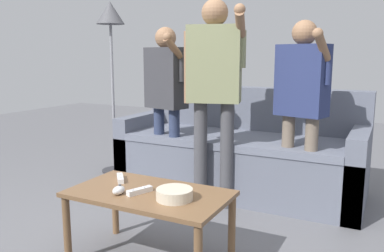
% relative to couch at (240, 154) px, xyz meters
% --- Properties ---
extents(ground_plane, '(12.00, 12.00, 0.00)m').
position_rel_couch_xyz_m(ground_plane, '(-0.17, -1.39, -0.32)').
color(ground_plane, slate).
extents(couch, '(2.15, 0.87, 0.91)m').
position_rel_couch_xyz_m(couch, '(0.00, 0.00, 0.00)').
color(couch, slate).
rests_on(couch, ground).
extents(coffee_table, '(0.92, 0.51, 0.43)m').
position_rel_couch_xyz_m(coffee_table, '(-0.01, -1.50, 0.06)').
color(coffee_table, brown).
rests_on(coffee_table, ground).
extents(snack_bowl, '(0.20, 0.20, 0.06)m').
position_rel_couch_xyz_m(snack_bowl, '(0.19, -1.54, 0.15)').
color(snack_bowl, beige).
rests_on(snack_bowl, coffee_table).
extents(game_remote_nunchuk, '(0.06, 0.09, 0.05)m').
position_rel_couch_xyz_m(game_remote_nunchuk, '(-0.13, -1.62, 0.14)').
color(game_remote_nunchuk, white).
rests_on(game_remote_nunchuk, coffee_table).
extents(floor_lamp, '(0.28, 0.28, 1.74)m').
position_rel_couch_xyz_m(floor_lamp, '(-1.37, -0.08, 1.14)').
color(floor_lamp, '#2D2D33').
rests_on(floor_lamp, ground).
extents(player_left, '(0.42, 0.37, 1.45)m').
position_rel_couch_xyz_m(player_left, '(-0.56, -0.36, 0.59)').
color(player_left, '#2D3856').
rests_on(player_left, ground).
extents(player_center, '(0.51, 0.32, 1.63)m').
position_rel_couch_xyz_m(player_center, '(-0.04, -0.52, 0.70)').
color(player_center, '#47474C').
rests_on(player_center, ground).
extents(player_right, '(0.42, 0.39, 1.46)m').
position_rel_couch_xyz_m(player_right, '(0.60, -0.35, 0.60)').
color(player_right, '#756656').
rests_on(player_right, ground).
extents(game_remote_wand_near, '(0.13, 0.14, 0.03)m').
position_rel_couch_xyz_m(game_remote_wand_near, '(-0.28, -1.41, 0.13)').
color(game_remote_wand_near, white).
rests_on(game_remote_wand_near, coffee_table).
extents(game_remote_wand_far, '(0.09, 0.16, 0.03)m').
position_rel_couch_xyz_m(game_remote_wand_far, '(-0.04, -1.55, 0.13)').
color(game_remote_wand_far, white).
rests_on(game_remote_wand_far, coffee_table).
extents(game_remote_wand_spare, '(0.11, 0.16, 0.03)m').
position_rel_couch_xyz_m(game_remote_wand_spare, '(0.16, -1.50, 0.13)').
color(game_remote_wand_spare, white).
rests_on(game_remote_wand_spare, coffee_table).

